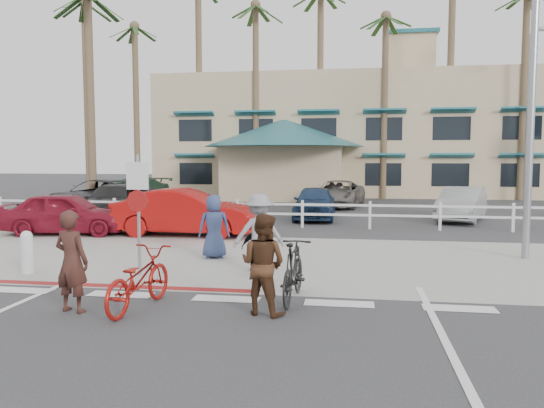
% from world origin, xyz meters
% --- Properties ---
extents(ground, '(140.00, 140.00, 0.00)m').
position_xyz_m(ground, '(0.00, 0.00, 0.00)').
color(ground, '#333335').
extents(bike_path, '(12.00, 16.00, 0.01)m').
position_xyz_m(bike_path, '(0.00, -2.00, 0.00)').
color(bike_path, '#333335').
rests_on(bike_path, ground).
extents(sidewalk_plaza, '(22.00, 7.00, 0.01)m').
position_xyz_m(sidewalk_plaza, '(0.00, 4.50, 0.01)').
color(sidewalk_plaza, gray).
rests_on(sidewalk_plaza, ground).
extents(cross_street, '(40.00, 5.00, 0.01)m').
position_xyz_m(cross_street, '(0.00, 8.50, 0.00)').
color(cross_street, '#333335').
rests_on(cross_street, ground).
extents(parking_lot, '(50.00, 16.00, 0.01)m').
position_xyz_m(parking_lot, '(0.00, 18.00, 0.00)').
color(parking_lot, '#333335').
rests_on(parking_lot, ground).
extents(curb_red, '(7.00, 0.25, 0.02)m').
position_xyz_m(curb_red, '(-3.00, 1.20, 0.01)').
color(curb_red, maroon).
rests_on(curb_red, ground).
extents(rail_fence, '(29.40, 0.16, 1.00)m').
position_xyz_m(rail_fence, '(0.50, 10.50, 0.50)').
color(rail_fence, silver).
rests_on(rail_fence, ground).
extents(building, '(28.00, 16.00, 11.30)m').
position_xyz_m(building, '(2.00, 31.00, 5.65)').
color(building, '#CCB38B').
rests_on(building, ground).
extents(sign_post, '(0.50, 0.10, 2.90)m').
position_xyz_m(sign_post, '(-2.30, 2.20, 1.45)').
color(sign_post, gray).
rests_on(sign_post, ground).
extents(bollard_0, '(0.26, 0.26, 0.95)m').
position_xyz_m(bollard_0, '(-4.80, 2.00, 0.47)').
color(bollard_0, silver).
rests_on(bollard_0, ground).
extents(streetlight_0, '(0.60, 2.00, 9.00)m').
position_xyz_m(streetlight_0, '(6.50, 5.50, 4.50)').
color(streetlight_0, gray).
rests_on(streetlight_0, ground).
extents(streetlight_1, '(0.60, 2.00, 9.50)m').
position_xyz_m(streetlight_1, '(12.00, 24.00, 4.75)').
color(streetlight_1, gray).
rests_on(streetlight_1, ground).
extents(palm_0, '(4.00, 4.00, 15.00)m').
position_xyz_m(palm_0, '(-16.00, 26.00, 7.50)').
color(palm_0, '#1D3C17').
rests_on(palm_0, ground).
extents(palm_1, '(4.00, 4.00, 13.00)m').
position_xyz_m(palm_1, '(-12.00, 25.00, 6.50)').
color(palm_1, '#1D3C17').
rests_on(palm_1, ground).
extents(palm_2, '(4.00, 4.00, 16.00)m').
position_xyz_m(palm_2, '(-8.00, 26.00, 8.00)').
color(palm_2, '#1D3C17').
rests_on(palm_2, ground).
extents(palm_3, '(4.00, 4.00, 14.00)m').
position_xyz_m(palm_3, '(-4.00, 25.00, 7.00)').
color(palm_3, '#1D3C17').
rests_on(palm_3, ground).
extents(palm_4, '(4.00, 4.00, 15.00)m').
position_xyz_m(palm_4, '(0.00, 26.00, 7.50)').
color(palm_4, '#1D3C17').
rests_on(palm_4, ground).
extents(palm_5, '(4.00, 4.00, 13.00)m').
position_xyz_m(palm_5, '(4.00, 25.00, 6.50)').
color(palm_5, '#1D3C17').
rests_on(palm_5, ground).
extents(palm_6, '(4.00, 4.00, 17.00)m').
position_xyz_m(palm_6, '(8.00, 26.00, 8.50)').
color(palm_6, '#1D3C17').
rests_on(palm_6, ground).
extents(palm_7, '(4.00, 4.00, 14.00)m').
position_xyz_m(palm_7, '(12.00, 25.00, 7.00)').
color(palm_7, '#1D3C17').
rests_on(palm_7, ground).
extents(palm_10, '(4.00, 4.00, 12.00)m').
position_xyz_m(palm_10, '(-10.00, 15.00, 6.00)').
color(palm_10, '#1D3C17').
rests_on(palm_10, ground).
extents(bike_red, '(0.93, 2.01, 1.02)m').
position_xyz_m(bike_red, '(-1.31, -0.21, 0.51)').
color(bike_red, maroon).
rests_on(bike_red, ground).
extents(rider_red, '(0.69, 0.52, 1.69)m').
position_xyz_m(rider_red, '(-2.31, -0.53, 0.84)').
color(rider_red, '#3D1F1A').
rests_on(rider_red, ground).
extents(bike_black, '(0.62, 1.85, 1.09)m').
position_xyz_m(bike_black, '(1.19, 0.67, 0.55)').
color(bike_black, black).
rests_on(bike_black, ground).
extents(rider_black, '(0.96, 0.86, 1.64)m').
position_xyz_m(rider_black, '(0.80, -0.15, 0.82)').
color(rider_black, '#412615').
rests_on(rider_black, ground).
extents(pedestrian_a, '(1.27, 0.94, 1.74)m').
position_xyz_m(pedestrian_a, '(0.17, 2.95, 0.87)').
color(pedestrian_a, gray).
rests_on(pedestrian_a, ground).
extents(pedestrian_child, '(0.68, 0.40, 1.10)m').
position_xyz_m(pedestrian_child, '(0.09, 2.99, 0.55)').
color(pedestrian_child, black).
rests_on(pedestrian_child, ground).
extents(pedestrian_b, '(0.91, 0.72, 1.62)m').
position_xyz_m(pedestrian_b, '(-1.24, 4.39, 0.81)').
color(pedestrian_b, navy).
rests_on(pedestrian_b, ground).
extents(car_white_sedan, '(4.64, 1.64, 1.53)m').
position_xyz_m(car_white_sedan, '(-3.17, 8.02, 0.76)').
color(car_white_sedan, '#930C0A').
rests_on(car_white_sedan, ground).
extents(car_red_compact, '(4.32, 2.20, 1.41)m').
position_xyz_m(car_red_compact, '(-7.16, 7.70, 0.70)').
color(car_red_compact, maroon).
rests_on(car_red_compact, ground).
extents(lot_car_0, '(3.48, 5.92, 1.55)m').
position_xyz_m(lot_car_0, '(-9.08, 13.79, 0.77)').
color(lot_car_0, black).
rests_on(lot_car_0, ground).
extents(lot_car_1, '(2.68, 5.04, 1.39)m').
position_xyz_m(lot_car_1, '(-7.84, 12.61, 0.70)').
color(lot_car_1, black).
rests_on(lot_car_1, ground).
extents(lot_car_2, '(1.68, 4.06, 1.38)m').
position_xyz_m(lot_car_2, '(0.63, 13.34, 0.69)').
color(lot_car_2, navy).
rests_on(lot_car_2, ground).
extents(lot_car_3, '(2.75, 4.36, 1.36)m').
position_xyz_m(lot_car_3, '(6.52, 13.67, 0.68)').
color(lot_car_3, '#939597').
rests_on(lot_car_3, ground).
extents(lot_car_4, '(3.29, 5.34, 1.45)m').
position_xyz_m(lot_car_4, '(-9.44, 18.20, 0.72)').
color(lot_car_4, '#26432F').
rests_on(lot_car_4, ground).
extents(lot_car_5, '(2.97, 5.18, 1.36)m').
position_xyz_m(lot_car_5, '(1.41, 18.94, 0.68)').
color(lot_car_5, '#625C58').
rests_on(lot_car_5, ground).
extents(lot_car_6, '(2.75, 4.87, 1.28)m').
position_xyz_m(lot_car_6, '(-6.95, 12.85, 0.64)').
color(lot_car_6, '#292B31').
rests_on(lot_car_6, ground).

